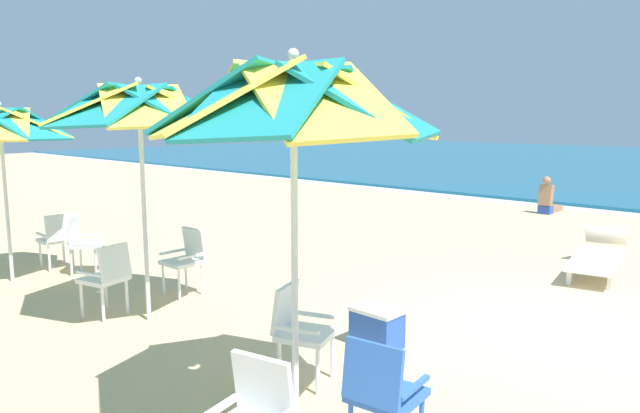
{
  "coord_description": "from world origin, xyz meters",
  "views": [
    {
      "loc": [
        2.26,
        -6.13,
        2.27
      ],
      "look_at": [
        -3.55,
        0.0,
        1.0
      ],
      "focal_mm": 32.34,
      "sensor_mm": 36.0,
      "label": 1
    }
  ],
  "objects_px": {
    "plastic_chair_4": "(107,275)",
    "sun_lounger_1": "(598,255)",
    "plastic_chair_1": "(382,391)",
    "plastic_chair_2": "(299,327)",
    "plastic_chair_5": "(57,237)",
    "plastic_chair_3": "(186,257)",
    "plastic_chair_6": "(82,241)",
    "beach_umbrella_1": "(139,110)",
    "cooler_box": "(377,327)",
    "beachgoer_seated": "(548,201)",
    "beach_umbrella_2": "(0,126)",
    "beach_umbrella_0": "(294,106)"
  },
  "relations": [
    {
      "from": "beach_umbrella_0",
      "to": "plastic_chair_4",
      "type": "relative_size",
      "value": 3.17
    },
    {
      "from": "plastic_chair_2",
      "to": "sun_lounger_1",
      "type": "bearing_deg",
      "value": 83.13
    },
    {
      "from": "plastic_chair_5",
      "to": "beachgoer_seated",
      "type": "relative_size",
      "value": 0.94
    },
    {
      "from": "beach_umbrella_0",
      "to": "plastic_chair_3",
      "type": "bearing_deg",
      "value": 158.29
    },
    {
      "from": "sun_lounger_1",
      "to": "cooler_box",
      "type": "relative_size",
      "value": 4.45
    },
    {
      "from": "beachgoer_seated",
      "to": "beach_umbrella_0",
      "type": "bearing_deg",
      "value": -76.44
    },
    {
      "from": "plastic_chair_4",
      "to": "beach_umbrella_1",
      "type": "bearing_deg",
      "value": 29.07
    },
    {
      "from": "sun_lounger_1",
      "to": "beachgoer_seated",
      "type": "xyz_separation_m",
      "value": [
        -2.82,
        5.09,
        0.01
      ]
    },
    {
      "from": "plastic_chair_1",
      "to": "plastic_chair_6",
      "type": "height_order",
      "value": "same"
    },
    {
      "from": "plastic_chair_4",
      "to": "plastic_chair_3",
      "type": "bearing_deg",
      "value": 94.89
    },
    {
      "from": "beach_umbrella_2",
      "to": "cooler_box",
      "type": "relative_size",
      "value": 5.05
    },
    {
      "from": "beach_umbrella_0",
      "to": "plastic_chair_5",
      "type": "bearing_deg",
      "value": 172.85
    },
    {
      "from": "beach_umbrella_1",
      "to": "plastic_chair_3",
      "type": "height_order",
      "value": "beach_umbrella_1"
    },
    {
      "from": "plastic_chair_4",
      "to": "beachgoer_seated",
      "type": "relative_size",
      "value": 0.94
    },
    {
      "from": "beach_umbrella_0",
      "to": "sun_lounger_1",
      "type": "bearing_deg",
      "value": 89.08
    },
    {
      "from": "beach_umbrella_2",
      "to": "plastic_chair_6",
      "type": "height_order",
      "value": "beach_umbrella_2"
    },
    {
      "from": "plastic_chair_2",
      "to": "plastic_chair_5",
      "type": "bearing_deg",
      "value": 178.35
    },
    {
      "from": "plastic_chair_4",
      "to": "sun_lounger_1",
      "type": "xyz_separation_m",
      "value": [
        3.49,
        5.92,
        -0.22
      ]
    },
    {
      "from": "plastic_chair_2",
      "to": "plastic_chair_4",
      "type": "relative_size",
      "value": 1.0
    },
    {
      "from": "plastic_chair_5",
      "to": "sun_lounger_1",
      "type": "xyz_separation_m",
      "value": [
        6.12,
        5.42,
        -0.22
      ]
    },
    {
      "from": "plastic_chair_2",
      "to": "cooler_box",
      "type": "height_order",
      "value": "plastic_chair_2"
    },
    {
      "from": "beach_umbrella_2",
      "to": "plastic_chair_4",
      "type": "bearing_deg",
      "value": 5.92
    },
    {
      "from": "beach_umbrella_0",
      "to": "cooler_box",
      "type": "xyz_separation_m",
      "value": [
        -0.57,
        1.7,
        -2.16
      ]
    },
    {
      "from": "beach_umbrella_1",
      "to": "plastic_chair_5",
      "type": "height_order",
      "value": "beach_umbrella_1"
    },
    {
      "from": "plastic_chair_3",
      "to": "plastic_chair_5",
      "type": "xyz_separation_m",
      "value": [
        -2.53,
        -0.63,
        0.0
      ]
    },
    {
      "from": "cooler_box",
      "to": "beachgoer_seated",
      "type": "xyz_separation_m",
      "value": [
        -2.15,
        9.57,
        0.09
      ]
    },
    {
      "from": "plastic_chair_3",
      "to": "plastic_chair_6",
      "type": "height_order",
      "value": "same"
    },
    {
      "from": "beach_umbrella_0",
      "to": "sun_lounger_1",
      "type": "distance_m",
      "value": 6.52
    },
    {
      "from": "beach_umbrella_1",
      "to": "sun_lounger_1",
      "type": "bearing_deg",
      "value": 61.85
    },
    {
      "from": "plastic_chair_4",
      "to": "plastic_chair_5",
      "type": "distance_m",
      "value": 2.68
    },
    {
      "from": "plastic_chair_6",
      "to": "sun_lounger_1",
      "type": "distance_m",
      "value": 7.67
    },
    {
      "from": "plastic_chair_2",
      "to": "plastic_chair_6",
      "type": "height_order",
      "value": "same"
    },
    {
      "from": "plastic_chair_3",
      "to": "plastic_chair_6",
      "type": "relative_size",
      "value": 1.0
    },
    {
      "from": "plastic_chair_2",
      "to": "plastic_chair_3",
      "type": "bearing_deg",
      "value": 164.84
    },
    {
      "from": "plastic_chair_1",
      "to": "beach_umbrella_1",
      "type": "height_order",
      "value": "beach_umbrella_1"
    },
    {
      "from": "plastic_chair_1",
      "to": "plastic_chair_2",
      "type": "xyz_separation_m",
      "value": [
        -1.25,
        0.45,
        0.0
      ]
    },
    {
      "from": "beach_umbrella_0",
      "to": "plastic_chair_3",
      "type": "xyz_separation_m",
      "value": [
        -3.48,
        1.39,
        -1.87
      ]
    },
    {
      "from": "plastic_chair_2",
      "to": "plastic_chair_5",
      "type": "relative_size",
      "value": 1.0
    },
    {
      "from": "plastic_chair_6",
      "to": "beachgoer_seated",
      "type": "relative_size",
      "value": 0.94
    },
    {
      "from": "plastic_chair_3",
      "to": "plastic_chair_6",
      "type": "bearing_deg",
      "value": -166.12
    },
    {
      "from": "plastic_chair_4",
      "to": "plastic_chair_5",
      "type": "xyz_separation_m",
      "value": [
        -2.63,
        0.5,
        0.0
      ]
    },
    {
      "from": "plastic_chair_5",
      "to": "plastic_chair_3",
      "type": "bearing_deg",
      "value": 14.0
    },
    {
      "from": "plastic_chair_4",
      "to": "beach_umbrella_0",
      "type": "bearing_deg",
      "value": -4.28
    },
    {
      "from": "plastic_chair_1",
      "to": "beach_umbrella_1",
      "type": "xyz_separation_m",
      "value": [
        -3.61,
        0.36,
        1.89
      ]
    },
    {
      "from": "plastic_chair_5",
      "to": "plastic_chair_1",
      "type": "bearing_deg",
      "value": -5.2
    },
    {
      "from": "beach_umbrella_0",
      "to": "cooler_box",
      "type": "bearing_deg",
      "value": 108.6
    },
    {
      "from": "beach_umbrella_2",
      "to": "beachgoer_seated",
      "type": "relative_size",
      "value": 2.73
    },
    {
      "from": "plastic_chair_5",
      "to": "plastic_chair_6",
      "type": "bearing_deg",
      "value": 14.43
    },
    {
      "from": "beach_umbrella_2",
      "to": "plastic_chair_6",
      "type": "xyz_separation_m",
      "value": [
        0.32,
        0.89,
        -1.69
      ]
    },
    {
      "from": "plastic_chair_4",
      "to": "cooler_box",
      "type": "bearing_deg",
      "value": 27.17
    }
  ]
}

